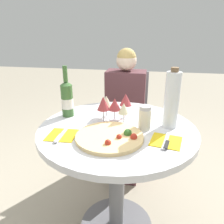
% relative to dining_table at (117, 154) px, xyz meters
% --- Properties ---
extents(dining_table, '(0.92, 0.92, 0.78)m').
position_rel_dining_table_xyz_m(dining_table, '(0.00, 0.00, 0.00)').
color(dining_table, slate).
rests_on(dining_table, ground_plane).
extents(chair_behind_diner, '(0.40, 0.40, 0.93)m').
position_rel_dining_table_xyz_m(chair_behind_diner, '(-0.05, 0.85, -0.15)').
color(chair_behind_diner, slate).
rests_on(chair_behind_diner, ground_plane).
extents(seated_diner, '(0.35, 0.44, 1.16)m').
position_rel_dining_table_xyz_m(seated_diner, '(-0.05, 0.70, -0.08)').
color(seated_diner, '#512D33').
rests_on(seated_diner, ground_plane).
extents(pizza_large, '(0.36, 0.36, 0.05)m').
position_rel_dining_table_xyz_m(pizza_large, '(-0.01, -0.15, 0.20)').
color(pizza_large, '#E5C17F').
rests_on(pizza_large, dining_table).
extents(wine_bottle, '(0.08, 0.08, 0.33)m').
position_rel_dining_table_xyz_m(wine_bottle, '(-0.35, 0.11, 0.30)').
color(wine_bottle, '#38602D').
rests_on(wine_bottle, dining_table).
extents(tall_carafe, '(0.08, 0.08, 0.34)m').
position_rel_dining_table_xyz_m(tall_carafe, '(0.30, 0.06, 0.35)').
color(tall_carafe, silver).
rests_on(tall_carafe, dining_table).
extents(sugar_shaker, '(0.07, 0.07, 0.14)m').
position_rel_dining_table_xyz_m(sugar_shaker, '(0.16, 0.00, 0.25)').
color(sugar_shaker, silver).
rests_on(sugar_shaker, dining_table).
extents(wine_glass_front_left, '(0.07, 0.07, 0.16)m').
position_rel_dining_table_xyz_m(wine_glass_front_left, '(-0.10, 0.06, 0.30)').
color(wine_glass_front_left, silver).
rests_on(wine_glass_front_left, dining_table).
extents(wine_glass_center, '(0.08, 0.08, 0.14)m').
position_rel_dining_table_xyz_m(wine_glass_center, '(-0.03, 0.10, 0.28)').
color(wine_glass_center, silver).
rests_on(wine_glass_center, dining_table).
extents(wine_glass_back_right, '(0.08, 0.08, 0.16)m').
position_rel_dining_table_xyz_m(wine_glass_back_right, '(0.03, 0.14, 0.30)').
color(wine_glass_back_right, silver).
rests_on(wine_glass_back_right, dining_table).
extents(wine_glass_front_right, '(0.07, 0.07, 0.13)m').
position_rel_dining_table_xyz_m(wine_glass_front_right, '(0.03, 0.06, 0.28)').
color(wine_glass_front_right, silver).
rests_on(wine_glass_front_right, dining_table).
extents(wine_glass_back_left, '(0.08, 0.08, 0.14)m').
position_rel_dining_table_xyz_m(wine_glass_back_left, '(-0.10, 0.14, 0.29)').
color(wine_glass_back_left, silver).
rests_on(wine_glass_back_left, dining_table).
extents(place_setting_left, '(0.16, 0.19, 0.01)m').
position_rel_dining_table_xyz_m(place_setting_left, '(-0.27, -0.16, 0.19)').
color(place_setting_left, gold).
rests_on(place_setting_left, dining_table).
extents(place_setting_right, '(0.18, 0.19, 0.01)m').
position_rel_dining_table_xyz_m(place_setting_right, '(0.27, -0.13, 0.19)').
color(place_setting_right, gold).
rests_on(place_setting_right, dining_table).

